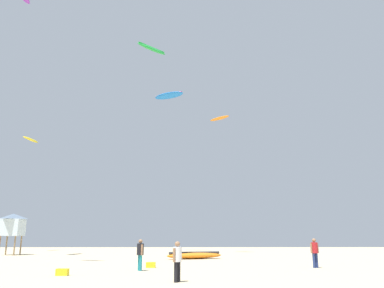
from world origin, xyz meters
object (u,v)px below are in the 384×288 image
Objects in this scene: lifeguard_tower at (13,224)px; person_right at (140,252)px; gear_bag at (62,272)px; kite_aloft_5 at (169,95)px; kite_grounded_mid at (195,255)px; kite_aloft_3 at (219,118)px; kite_aloft_1 at (152,49)px; kite_aloft_4 at (31,140)px; person_left at (315,251)px; person_foreground at (177,258)px; cooler_box at (151,265)px.

person_right is at bearing -50.50° from lifeguard_tower.
gear_bag is 36.61m from kite_aloft_5.
kite_grounded_mid is 19.92m from kite_aloft_3.
lifeguard_tower is 23.61m from kite_aloft_1.
kite_aloft_1 is at bearing -50.07° from kite_aloft_4.
kite_aloft_4 reaches higher than person_left.
kite_aloft_4 is at bearing -22.03° from person_foreground.
kite_grounded_mid is 1.50× the size of kite_aloft_4.
lifeguard_tower is (-15.48, 18.77, 2.07)m from person_right.
kite_aloft_5 is (-0.37, 25.38, 20.43)m from cooler_box.
kite_aloft_5 reaches higher than person_foreground.
kite_aloft_5 reaches higher than lifeguard_tower.
kite_aloft_1 reaches higher than kite_aloft_4.
gear_bag is (-5.61, 2.88, -0.79)m from person_foreground.
kite_aloft_5 is at bearing 146.91° from kite_aloft_3.
person_left is 10.48m from person_right.
person_left is 30.89m from lifeguard_tower.
gear_bag is (-3.81, -4.80, 0.00)m from cooler_box.
cooler_box is 1.00× the size of gear_bag.
person_right reaches higher than kite_grounded_mid.
person_right is at bearing -86.84° from kite_aloft_1.
person_right is 3.01× the size of gear_bag.
kite_aloft_3 is (6.53, 23.32, 15.04)m from person_right.
cooler_box is at bearing 51.55° from gear_bag.
kite_aloft_5 is (18.80, -1.50, 5.90)m from kite_aloft_4.
kite_aloft_3 is at bearing 66.87° from kite_aloft_1.
kite_aloft_1 reaches higher than person_foreground.
kite_aloft_3 is at bearing 73.82° from cooler_box.
person_foreground is 10.97m from person_left.
lifeguard_tower is 1.58× the size of kite_aloft_1.
person_right is 0.38× the size of kite_aloft_5.
kite_aloft_1 is at bearing -37.72° from lifeguard_tower.
lifeguard_tower is 24.73m from gear_bag.
kite_aloft_1 reaches higher than lifeguard_tower.
kite_aloft_4 reaches higher than kite_grounded_mid.
person_foreground reaches higher than cooler_box.
cooler_box is at bearing -130.81° from person_right.
person_foreground is at bearing -78.41° from kite_aloft_1.
kite_aloft_4 is at bearing 167.22° from kite_aloft_3.
kite_grounded_mid reaches higher than cooler_box.
cooler_box is 17.54m from kite_aloft_1.
person_left is 0.41× the size of lifeguard_tower.
person_foreground is at bearing 81.37° from person_right.
gear_bag is 0.20× the size of kite_aloft_3.
cooler_box is 0.20× the size of kite_aloft_3.
kite_aloft_3 is (4.34, 28.82, 15.07)m from person_foreground.
kite_grounded_mid is at bearing 51.02° from kite_aloft_1.
kite_grounded_mid is 1.23× the size of lifeguard_tower.
person_foreground is 0.39× the size of lifeguard_tower.
cooler_box is 0.13× the size of kite_aloft_5.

